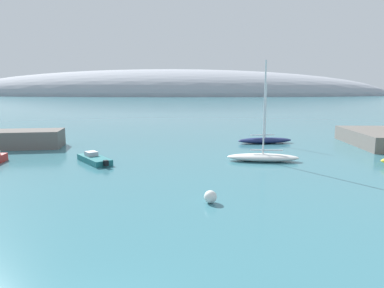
% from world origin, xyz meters
% --- Properties ---
extents(distant_ridge, '(316.82, 88.35, 36.69)m').
position_xyz_m(distant_ridge, '(-22.16, 250.85, 0.00)').
color(distant_ridge, '#999EA8').
rests_on(distant_ridge, ground).
extents(sailboat_navy_near_shore, '(7.01, 2.65, 7.43)m').
position_xyz_m(sailboat_navy_near_shore, '(11.09, 35.20, 0.41)').
color(sailboat_navy_near_shore, navy).
rests_on(sailboat_navy_near_shore, water).
extents(sailboat_white_mid_mooring, '(6.91, 2.36, 9.49)m').
position_xyz_m(sailboat_white_mid_mooring, '(9.03, 24.55, 0.47)').
color(sailboat_white_mid_mooring, white).
rests_on(sailboat_white_mid_mooring, water).
extents(motorboat_teal_outer, '(4.24, 4.74, 0.94)m').
position_xyz_m(motorboat_teal_outer, '(-6.94, 23.60, 0.32)').
color(motorboat_teal_outer, '#1E6B70').
rests_on(motorboat_teal_outer, water).
extents(mooring_buoy_white, '(0.79, 0.79, 0.79)m').
position_xyz_m(mooring_buoy_white, '(3.70, 12.24, 0.40)').
color(mooring_buoy_white, silver).
rests_on(mooring_buoy_white, water).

